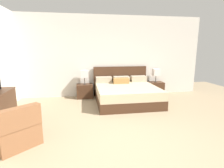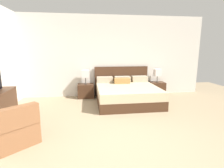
# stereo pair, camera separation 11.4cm
# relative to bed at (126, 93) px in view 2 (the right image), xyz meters

# --- Properties ---
(ground_plane) EXTENTS (11.06, 11.06, 0.00)m
(ground_plane) POSITION_rel_bed_xyz_m (-0.53, -2.72, -0.30)
(ground_plane) COLOR #998466
(wall_back) EXTENTS (7.17, 0.06, 2.87)m
(wall_back) POSITION_rel_bed_xyz_m (-0.53, 0.99, 1.14)
(wall_back) COLOR beige
(wall_back) RESTS_ON ground
(bed) EXTENTS (1.96, 1.97, 1.07)m
(bed) POSITION_rel_bed_xyz_m (0.00, 0.00, 0.00)
(bed) COLOR #422819
(bed) RESTS_ON ground
(nightstand_left) EXTENTS (0.56, 0.40, 0.49)m
(nightstand_left) POSITION_rel_bed_xyz_m (-1.30, 0.70, -0.05)
(nightstand_left) COLOR #422819
(nightstand_left) RESTS_ON ground
(nightstand_right) EXTENTS (0.56, 0.40, 0.49)m
(nightstand_right) POSITION_rel_bed_xyz_m (1.31, 0.70, -0.05)
(nightstand_right) COLOR #422819
(nightstand_right) RESTS_ON ground
(table_lamp_left) EXTENTS (0.24, 0.24, 0.49)m
(table_lamp_left) POSITION_rel_bed_xyz_m (-1.30, 0.70, 0.55)
(table_lamp_left) COLOR #332D28
(table_lamp_left) RESTS_ON nightstand_left
(table_lamp_right) EXTENTS (0.24, 0.24, 0.49)m
(table_lamp_right) POSITION_rel_bed_xyz_m (1.31, 0.70, 0.55)
(table_lamp_right) COLOR #332D28
(table_lamp_right) RESTS_ON nightstand_right
(armchair_by_window) EXTENTS (0.97, 0.97, 0.76)m
(armchair_by_window) POSITION_rel_bed_xyz_m (-2.54, -2.24, -0.01)
(armchair_by_window) COLOR brown
(armchair_by_window) RESTS_ON ground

